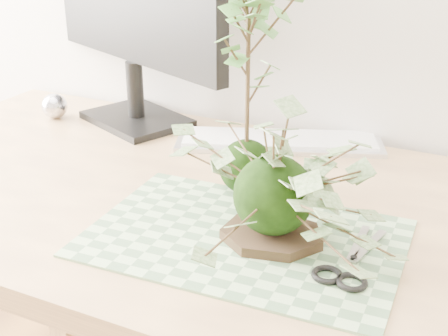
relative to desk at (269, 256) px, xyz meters
The scene contains 8 objects.
desk is the anchor object (origin of this frame).
cutting_mat 0.14m from the desk, 89.73° to the right, with size 0.45×0.30×0.00m, color #4B6F4A.
stone_dish 0.14m from the desk, 67.34° to the right, with size 0.15×0.15×0.01m, color black.
ivy_kokedama 0.24m from the desk, 67.34° to the right, with size 0.40×0.40×0.23m.
maple_kokedama 0.36m from the desk, 146.55° to the left, with size 0.23×0.23×0.38m.
keyboard 0.30m from the desk, 108.60° to the left, with size 0.43×0.26×0.02m.
foil_ball 0.64m from the desk, 161.65° to the left, with size 0.06×0.06×0.06m, color silver.
scissors 0.23m from the desk, 39.65° to the right, with size 0.08×0.17×0.01m.
Camera 1 is at (0.36, 0.40, 1.20)m, focal length 50.00 mm.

